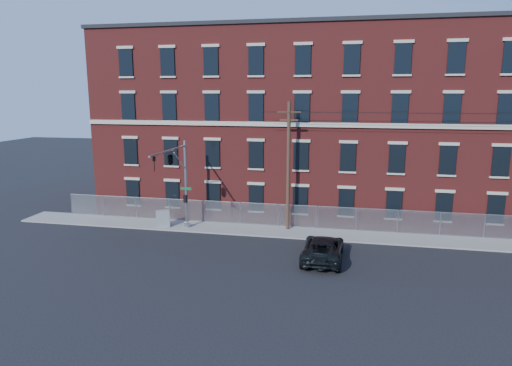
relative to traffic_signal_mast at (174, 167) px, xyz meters
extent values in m
plane|color=black|center=(6.00, -2.18, -5.39)|extent=(140.00, 140.00, 0.00)
cube|color=gray|center=(18.00, 2.82, -5.33)|extent=(65.00, 3.00, 0.12)
cube|color=maroon|center=(18.00, 11.82, 2.61)|extent=(55.00, 14.00, 16.00)
cube|color=black|center=(18.00, 11.82, 10.76)|extent=(55.30, 14.30, 0.30)
cube|color=#B0A693|center=(18.00, 4.74, 2.91)|extent=(55.00, 0.18, 0.35)
cube|color=black|center=(-5.83, 4.76, -3.19)|extent=(1.20, 0.10, 2.20)
cube|color=black|center=(-5.83, 4.76, 0.41)|extent=(1.20, 0.10, 2.20)
cube|color=black|center=(-5.83, 4.76, 4.21)|extent=(1.20, 0.10, 2.20)
cube|color=black|center=(-5.83, 4.76, 7.81)|extent=(1.20, 0.10, 2.20)
cube|color=black|center=(-2.17, 4.76, -3.19)|extent=(1.20, 0.10, 2.20)
cube|color=black|center=(-2.17, 4.76, 0.41)|extent=(1.20, 0.10, 2.20)
cube|color=black|center=(-2.17, 4.76, 4.21)|extent=(1.20, 0.10, 2.20)
cube|color=black|center=(-2.17, 4.76, 7.81)|extent=(1.20, 0.10, 2.20)
cube|color=black|center=(1.50, 4.76, -3.19)|extent=(1.20, 0.10, 2.20)
cube|color=black|center=(1.50, 4.76, 0.41)|extent=(1.20, 0.10, 2.20)
cube|color=black|center=(1.50, 4.76, 4.21)|extent=(1.20, 0.10, 2.20)
cube|color=black|center=(1.50, 4.76, 7.81)|extent=(1.20, 0.10, 2.20)
cube|color=black|center=(5.17, 4.76, -3.19)|extent=(1.20, 0.10, 2.20)
cube|color=black|center=(5.17, 4.76, 0.41)|extent=(1.20, 0.10, 2.20)
cube|color=black|center=(5.17, 4.76, 4.21)|extent=(1.20, 0.10, 2.20)
cube|color=black|center=(5.17, 4.76, 7.81)|extent=(1.20, 0.10, 2.20)
cube|color=black|center=(8.83, 4.76, -3.19)|extent=(1.20, 0.10, 2.20)
cube|color=black|center=(8.83, 4.76, 0.41)|extent=(1.20, 0.10, 2.20)
cube|color=black|center=(8.83, 4.76, 4.21)|extent=(1.20, 0.10, 2.20)
cube|color=black|center=(8.83, 4.76, 7.81)|extent=(1.20, 0.10, 2.20)
cube|color=black|center=(12.50, 4.76, -3.19)|extent=(1.20, 0.10, 2.20)
cube|color=black|center=(12.50, 4.76, 0.41)|extent=(1.20, 0.10, 2.20)
cube|color=black|center=(12.50, 4.76, 4.21)|extent=(1.20, 0.10, 2.20)
cube|color=black|center=(12.50, 4.76, 7.81)|extent=(1.20, 0.10, 2.20)
cube|color=black|center=(16.17, 4.76, -3.19)|extent=(1.20, 0.10, 2.20)
cube|color=black|center=(16.17, 4.76, 0.41)|extent=(1.20, 0.10, 2.20)
cube|color=black|center=(16.17, 4.76, 4.21)|extent=(1.20, 0.10, 2.20)
cube|color=black|center=(16.17, 4.76, 7.81)|extent=(1.20, 0.10, 2.20)
cube|color=black|center=(19.83, 4.76, -3.19)|extent=(1.20, 0.10, 2.20)
cube|color=black|center=(19.83, 4.76, 0.41)|extent=(1.20, 0.10, 2.20)
cube|color=black|center=(19.83, 4.76, 4.21)|extent=(1.20, 0.10, 2.20)
cube|color=black|center=(19.83, 4.76, 7.81)|extent=(1.20, 0.10, 2.20)
cube|color=black|center=(23.50, 4.76, -3.19)|extent=(1.20, 0.10, 2.20)
cube|color=black|center=(23.50, 4.76, 0.41)|extent=(1.20, 0.10, 2.20)
cube|color=black|center=(23.50, 4.76, 4.21)|extent=(1.20, 0.10, 2.20)
cube|color=black|center=(23.50, 4.76, 7.81)|extent=(1.20, 0.10, 2.20)
cube|color=#A5A8AD|center=(18.00, 4.12, -4.37)|extent=(59.00, 0.02, 1.80)
cylinder|color=#9EA0A5|center=(18.00, 4.12, -3.47)|extent=(59.00, 0.04, 0.04)
cylinder|color=#9EA0A5|center=(-11.50, 4.12, -4.37)|extent=(0.06, 0.06, 1.85)
cylinder|color=#9EA0A5|center=(-8.39, 4.12, -4.37)|extent=(0.06, 0.06, 1.85)
cylinder|color=#9EA0A5|center=(-5.29, 4.12, -4.37)|extent=(0.06, 0.06, 1.85)
cylinder|color=#9EA0A5|center=(-2.18, 4.12, -4.37)|extent=(0.06, 0.06, 1.85)
cylinder|color=#9EA0A5|center=(0.92, 4.12, -4.37)|extent=(0.06, 0.06, 1.85)
cylinder|color=#9EA0A5|center=(4.03, 4.12, -4.37)|extent=(0.06, 0.06, 1.85)
cylinder|color=#9EA0A5|center=(7.13, 4.12, -4.37)|extent=(0.06, 0.06, 1.85)
cylinder|color=#9EA0A5|center=(10.24, 4.12, -4.37)|extent=(0.06, 0.06, 1.85)
cylinder|color=#9EA0A5|center=(13.34, 4.12, -4.37)|extent=(0.06, 0.06, 1.85)
cylinder|color=#9EA0A5|center=(16.45, 4.12, -4.37)|extent=(0.06, 0.06, 1.85)
cylinder|color=#9EA0A5|center=(19.55, 4.12, -4.37)|extent=(0.06, 0.06, 1.85)
cylinder|color=#9EA0A5|center=(22.66, 4.12, -4.37)|extent=(0.06, 0.06, 1.85)
cylinder|color=#9EA0A5|center=(0.00, 2.32, -1.77)|extent=(0.22, 0.22, 7.00)
cylinder|color=#9EA0A5|center=(0.00, 2.32, -5.07)|extent=(0.50, 0.50, 0.40)
cylinder|color=#9EA0A5|center=(0.00, -0.93, 1.33)|extent=(0.14, 6.50, 0.14)
cylinder|color=#9EA0A5|center=(0.00, 1.12, 0.33)|extent=(0.08, 2.18, 1.56)
cube|color=#0C592D|center=(0.05, 2.17, -2.07)|extent=(0.90, 0.03, 0.22)
cube|color=black|center=(0.00, 2.07, -2.87)|extent=(0.25, 0.25, 0.60)
imported|color=black|center=(0.00, -3.48, 0.78)|extent=(0.16, 0.20, 1.00)
imported|color=black|center=(0.00, -0.68, 0.78)|extent=(0.53, 2.48, 1.00)
cylinder|color=#452F22|center=(8.00, 3.42, -0.27)|extent=(0.28, 0.28, 10.00)
cube|color=#452F22|center=(8.00, 3.42, 3.93)|extent=(1.80, 0.12, 0.12)
cube|color=#452F22|center=(8.00, 3.42, 3.33)|extent=(1.40, 0.12, 0.12)
imported|color=black|center=(11.12, -2.51, -4.63)|extent=(2.64, 5.54, 1.53)
cube|color=gray|center=(-1.93, 2.02, -4.59)|extent=(1.20, 0.88, 1.35)
camera|label=1|loc=(12.41, -30.86, 5.36)|focal=31.66mm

